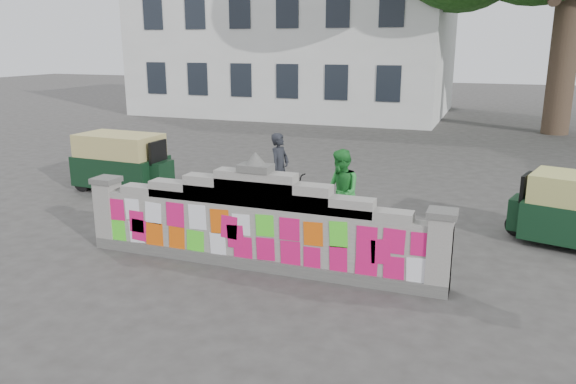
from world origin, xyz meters
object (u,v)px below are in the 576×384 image
cyclist_rider (280,179)px  pedestrian (341,192)px  rickshaw_left (123,161)px  cyclist_bike (280,193)px

cyclist_rider → pedestrian: pedestrian is taller
cyclist_rider → rickshaw_left: bearing=93.2°
cyclist_bike → rickshaw_left: 4.61m
cyclist_bike → pedestrian: bearing=-108.3°
pedestrian → rickshaw_left: size_ratio=0.64×
cyclist_bike → pedestrian: size_ratio=1.03×
cyclist_rider → rickshaw_left: 4.60m
cyclist_bike → cyclist_rider: size_ratio=1.12×
pedestrian → cyclist_bike: bearing=-151.9°
cyclist_bike → pedestrian: 1.90m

